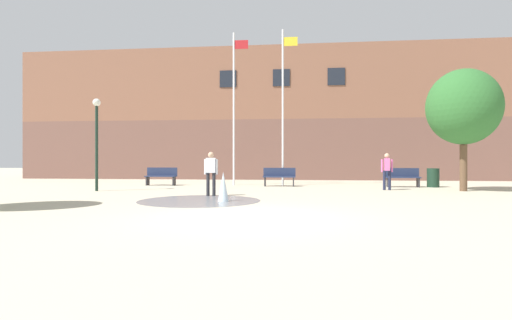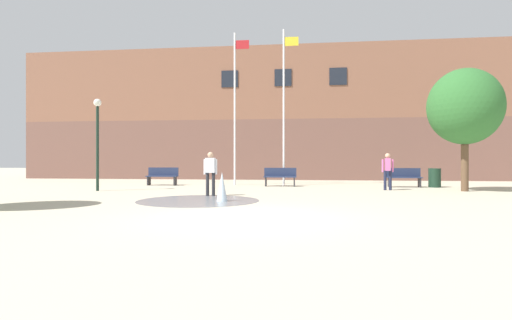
# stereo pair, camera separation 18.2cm
# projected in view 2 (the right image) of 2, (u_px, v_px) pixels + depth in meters

# --- Properties ---
(ground_plane) EXTENTS (100.00, 100.00, 0.00)m
(ground_plane) POSITION_uv_depth(u_px,v_px,m) (245.00, 218.00, 9.01)
(ground_plane) COLOR #BCB299
(library_building) EXTENTS (36.00, 6.05, 8.80)m
(library_building) POSITION_uv_depth(u_px,v_px,m) (285.00, 117.00, 28.76)
(library_building) COLOR brown
(library_building) RESTS_ON ground
(splash_fountain) EXTENTS (3.91, 3.91, 0.93)m
(splash_fountain) POSITION_uv_depth(u_px,v_px,m) (210.00, 194.00, 12.68)
(splash_fountain) COLOR gray
(splash_fountain) RESTS_ON ground
(park_bench_left_of_flagpoles) EXTENTS (1.60, 0.44, 0.91)m
(park_bench_left_of_flagpoles) POSITION_uv_depth(u_px,v_px,m) (162.00, 176.00, 20.50)
(park_bench_left_of_flagpoles) COLOR #28282D
(park_bench_left_of_flagpoles) RESTS_ON ground
(park_bench_under_left_flagpole) EXTENTS (1.60, 0.44, 0.91)m
(park_bench_under_left_flagpole) POSITION_uv_depth(u_px,v_px,m) (280.00, 177.00, 19.73)
(park_bench_under_left_flagpole) COLOR #28282D
(park_bench_under_left_flagpole) RESTS_ON ground
(park_bench_near_trashcan) EXTENTS (1.60, 0.44, 0.91)m
(park_bench_near_trashcan) POSITION_uv_depth(u_px,v_px,m) (404.00, 177.00, 19.06)
(park_bench_near_trashcan) COLOR #28282D
(park_bench_near_trashcan) RESTS_ON ground
(adult_near_bench) EXTENTS (0.50, 0.35, 1.59)m
(adult_near_bench) POSITION_uv_depth(u_px,v_px,m) (388.00, 168.00, 17.17)
(adult_near_bench) COLOR #1E233D
(adult_near_bench) RESTS_ON ground
(teen_by_trashcan) EXTENTS (0.50, 0.21, 1.59)m
(teen_by_trashcan) POSITION_uv_depth(u_px,v_px,m) (210.00, 170.00, 14.42)
(teen_by_trashcan) COLOR #28282D
(teen_by_trashcan) RESTS_ON ground
(flagpole_left) EXTENTS (0.80, 0.10, 7.89)m
(flagpole_left) POSITION_uv_depth(u_px,v_px,m) (235.00, 104.00, 20.65)
(flagpole_left) COLOR silver
(flagpole_left) RESTS_ON ground
(flagpole_right) EXTENTS (0.80, 0.10, 7.97)m
(flagpole_right) POSITION_uv_depth(u_px,v_px,m) (284.00, 103.00, 20.35)
(flagpole_right) COLOR silver
(flagpole_right) RESTS_ON ground
(lamp_post_left_lane) EXTENTS (0.32, 0.32, 3.88)m
(lamp_post_left_lane) POSITION_uv_depth(u_px,v_px,m) (98.00, 131.00, 16.79)
(lamp_post_left_lane) COLOR #192D23
(lamp_post_left_lane) RESTS_ON ground
(trash_can) EXTENTS (0.56, 0.56, 0.90)m
(trash_can) POSITION_uv_depth(u_px,v_px,m) (435.00, 178.00, 18.94)
(trash_can) COLOR #193323
(trash_can) RESTS_ON ground
(street_tree_near_building) EXTENTS (2.97, 2.97, 5.10)m
(street_tree_near_building) POSITION_uv_depth(u_px,v_px,m) (465.00, 107.00, 16.55)
(street_tree_near_building) COLOR brown
(street_tree_near_building) RESTS_ON ground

